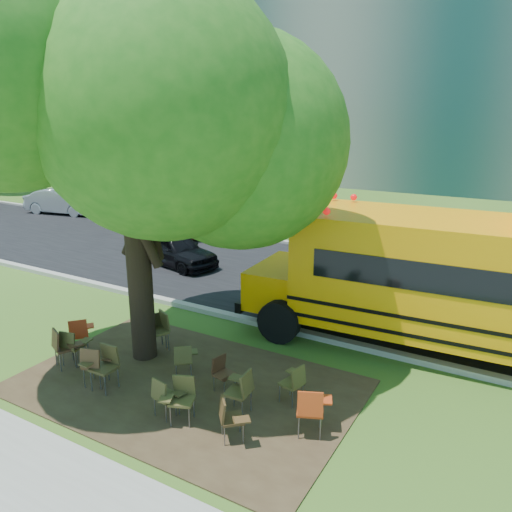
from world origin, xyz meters
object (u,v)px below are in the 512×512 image
Objects in this scene: chair_7 at (230,416)px; bg_car_red at (179,219)px; bg_car_silver at (63,201)px; chair_2 at (95,362)px; chair_11 at (184,357)px; main_tree at (129,115)px; chair_9 at (159,327)px; chair_4 at (165,394)px; chair_6 at (241,388)px; chair_0 at (72,344)px; chair_14 at (294,380)px; pedestrian_a at (133,196)px; black_car at (176,250)px; chair_10 at (155,327)px; chair_12 at (222,371)px; chair_1 at (63,345)px; chair_5 at (181,395)px; chair_13 at (312,407)px; chair_8 at (80,332)px; chair_3 at (104,363)px.

chair_7 is 0.17× the size of bg_car_red.
bg_car_silver is (-19.15, 12.37, 0.20)m from chair_7.
chair_11 is at bearing 22.37° from chair_2.
chair_11 is (1.43, -0.33, -5.00)m from main_tree.
chair_9 is at bearing -163.58° from chair_7.
chair_6 is at bearing 44.65° from chair_4.
main_tree is 5.20m from chair_0.
pedestrian_a is at bearing 64.82° from chair_14.
black_car is 12.61m from bg_car_silver.
black_car is at bearing 100.11° from chair_0.
chair_10 is 2.70m from chair_12.
chair_1 reaches higher than chair_12.
chair_5 is 2.41m from chair_13.
chair_8 is 6.07m from chair_13.
chair_2 is at bearing 165.27° from chair_13.
black_car is 0.75× the size of bg_car_red.
chair_13 is 1.08m from chair_14.
chair_0 is 0.63m from chair_8.
chair_3 is at bearing -134.78° from chair_7.
chair_1 is at bearing 152.17° from chair_2.
bg_car_silver reaches higher than chair_8.
chair_5 is (3.53, -0.27, -0.03)m from chair_1.
chair_5 is at bearing -128.08° from black_car.
chair_11 is at bearing 110.70° from chair_14.
black_car is (-2.87, 7.26, 0.08)m from chair_0.
chair_3 reaches higher than chair_10.
chair_0 is 1.11× the size of chair_12.
pedestrian_a is (-15.46, 15.61, 0.25)m from chair_4.
chair_0 is 0.90× the size of chair_9.
bg_car_red is at bearing -103.41° from bg_car_silver.
chair_11 is (1.16, 1.15, -0.10)m from chair_3.
chair_3 is 0.22× the size of bg_car_silver.
chair_2 is at bearing -133.78° from chair_7.
pedestrian_a is at bearing 112.58° from chair_2.
chair_14 is (3.86, 1.50, -0.05)m from chair_2.
chair_14 is (1.56, 1.57, -0.04)m from chair_5.
chair_5 is 0.21× the size of bg_car_silver.
chair_14 reaches higher than chair_12.
chair_13 is at bearing 91.62° from chair_12.
pedestrian_a reaches higher than chair_1.
chair_3 is 14.03m from bg_car_red.
chair_3 is at bearing -50.21° from chair_12.
main_tree is 2.50× the size of black_car.
chair_7 is 22.80m from bg_car_silver.
chair_11 is at bearing -12.88° from main_tree.
chair_9 reaches higher than chair_1.
chair_8 is (-1.72, 0.85, -0.04)m from chair_3.
chair_6 is at bearing -52.79° from chair_8.
chair_2 is 0.21× the size of bg_car_silver.
chair_3 is 20.63m from pedestrian_a.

